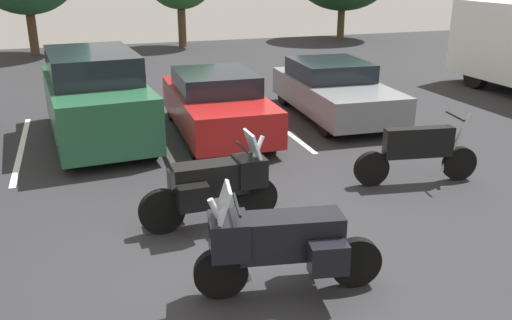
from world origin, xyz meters
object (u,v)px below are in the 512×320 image
Objects in this scene: motorcycle_third at (215,184)px; car_red at (216,104)px; car_green at (96,97)px; motorcycle_second at (418,151)px; car_grey at (334,90)px; motorcycle_touring at (281,242)px.

car_red is at bearing 75.26° from motorcycle_third.
motorcycle_second is at bearing -40.54° from car_green.
car_red reaches higher than motorcycle_third.
car_grey is (0.60, 4.64, 0.09)m from motorcycle_second.
car_red is at bearing -170.49° from car_grey.
motorcycle_touring is 2.03m from motorcycle_third.
motorcycle_touring is 4.36m from motorcycle_second.
car_green is (-5.29, 4.53, 0.37)m from motorcycle_second.
motorcycle_touring is 6.67m from car_red.
car_red reaches higher than motorcycle_touring.
car_red is (0.92, 6.61, 0.03)m from motorcycle_touring.
motorcycle_second is 1.07× the size of motorcycle_third.
car_grey is at bearing 82.66° from motorcycle_second.
motorcycle_third is at bearing -74.06° from car_green.
motorcycle_second is 6.97m from car_green.
motorcycle_touring is at bearing -76.22° from car_green.
car_green reaches higher than motorcycle_third.
motorcycle_third is at bearing -130.94° from car_grey.
motorcycle_second is 4.68m from car_grey.
motorcycle_third is 0.46× the size of car_grey.
car_green is at bearing -178.87° from car_grey.
car_grey is at bearing 49.06° from motorcycle_third.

